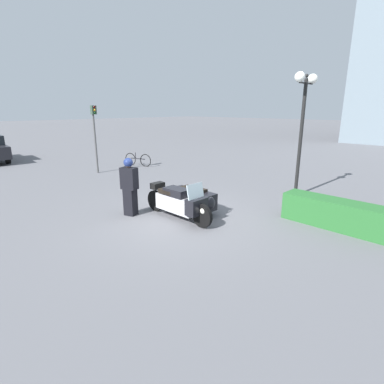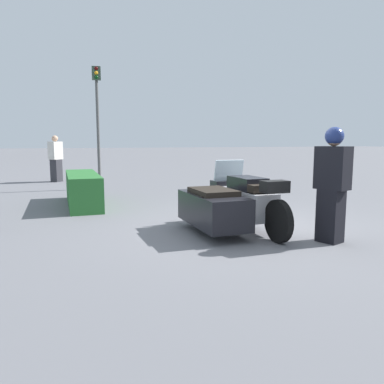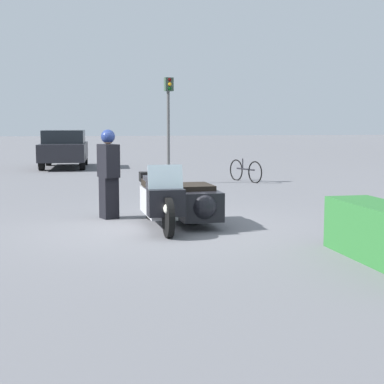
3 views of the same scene
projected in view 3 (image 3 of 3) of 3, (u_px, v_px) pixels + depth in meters
name	position (u px, v px, depth m)	size (l,w,h in m)	color
ground_plane	(160.00, 228.00, 10.34)	(160.00, 160.00, 0.00)	slate
police_motorcycle	(180.00, 201.00, 10.37)	(2.58, 1.33, 1.16)	black
officer_rider	(109.00, 172.00, 11.25)	(0.53, 0.42, 1.71)	black
traffic_light_far	(169.00, 114.00, 17.64)	(0.22, 0.28, 3.19)	#4C4C4C
parked_car_background	(64.00, 148.00, 24.36)	(4.57, 2.11, 1.56)	black
bicycle_parked	(245.00, 171.00, 18.55)	(1.64, 0.58, 0.74)	black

